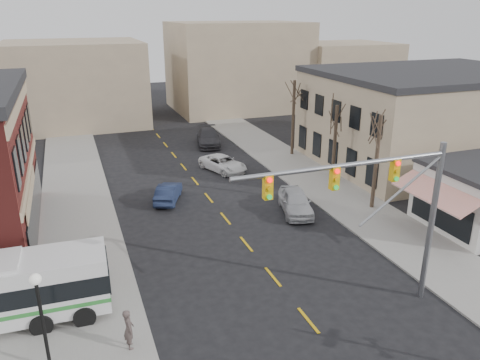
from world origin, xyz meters
name	(u,v)px	position (x,y,z in m)	size (l,w,h in m)	color
ground	(331,348)	(0.00, 0.00, 0.00)	(160.00, 160.00, 0.00)	black
sidewalk_west	(77,205)	(-9.50, 20.00, 0.06)	(5.00, 60.00, 0.12)	gray
sidewalk_east	(307,175)	(9.50, 20.00, 0.06)	(5.00, 60.00, 0.12)	gray
tan_building	(429,116)	(22.00, 20.00, 4.26)	(20.30, 15.30, 8.50)	gray
tree_east_a	(376,162)	(10.50, 12.00, 3.50)	(0.28, 0.28, 6.75)	#382B21
tree_east_b	(335,144)	(10.80, 18.00, 3.27)	(0.28, 0.28, 6.30)	#382B21
tree_east_c	(293,118)	(11.00, 26.00, 3.72)	(0.28, 0.28, 7.20)	#382B21
traffic_signal_mast	(386,197)	(3.41, 1.78, 5.75)	(10.22, 0.30, 8.00)	gray
street_lamp	(39,302)	(-11.16, 2.82, 3.16)	(0.44, 0.44, 4.25)	black
car_a	(296,201)	(5.00, 13.31, 0.82)	(1.93, 4.80, 1.64)	#A7A8AC
car_b	(168,192)	(-2.99, 18.51, 0.68)	(1.44, 4.12, 1.36)	#1A2442
car_c	(223,164)	(3.06, 23.71, 0.68)	(2.26, 4.90, 1.36)	white
car_d	(208,137)	(4.32, 32.43, 0.82)	(2.30, 5.65, 1.64)	#38373C
pedestrian_near	(129,329)	(-7.99, 2.89, 1.03)	(0.66, 0.43, 1.82)	#514441
pedestrian_far	(51,280)	(-11.08, 8.32, 0.89)	(0.75, 0.58, 1.54)	#343F5C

